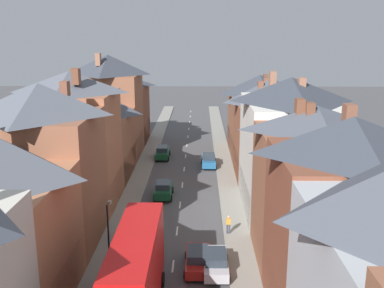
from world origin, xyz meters
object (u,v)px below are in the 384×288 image
at_px(car_mid_white, 216,262).
at_px(street_lamp, 109,235).
at_px(double_decker_bus_lead, 136,274).
at_px(car_parked_left_b, 197,259).
at_px(car_near_silver, 139,230).
at_px(car_near_blue, 209,160).
at_px(pedestrian_far_left, 228,224).
at_px(car_parked_right_a, 163,152).
at_px(car_mid_black, 164,189).
at_px(pedestrian_mid_right, 114,247).

bearing_deg(car_mid_white, street_lamp, -173.01).
xyz_separation_m(double_decker_bus_lead, car_parked_left_b, (3.61, 5.60, -2.01)).
distance_m(car_near_silver, car_parked_left_b, 6.87).
relative_size(car_near_blue, pedestrian_far_left, 2.65).
height_order(car_parked_right_a, car_mid_black, car_mid_black).
distance_m(double_decker_bus_lead, car_mid_white, 7.44).
height_order(car_parked_right_a, car_parked_left_b, car_parked_right_a).
distance_m(double_decker_bus_lead, car_near_blue, 31.57).
xyz_separation_m(car_parked_left_b, street_lamp, (-6.05, -1.29, 2.43)).
bearing_deg(street_lamp, pedestrian_mid_right, 94.74).
relative_size(car_near_silver, pedestrian_mid_right, 2.45).
relative_size(car_near_silver, street_lamp, 0.72).
distance_m(car_near_blue, car_mid_black, 11.98).
bearing_deg(car_parked_right_a, double_decker_bus_lead, -87.89).
distance_m(pedestrian_far_left, street_lamp, 11.31).
height_order(car_near_blue, pedestrian_far_left, pedestrian_far_left).
relative_size(double_decker_bus_lead, car_mid_white, 2.49).
xyz_separation_m(double_decker_bus_lead, car_mid_white, (4.91, 5.21, -2.01)).
xyz_separation_m(car_near_silver, car_parked_right_a, (-0.00, 24.59, 0.01)).
height_order(car_mid_black, pedestrian_far_left, pedestrian_far_left).
bearing_deg(pedestrian_mid_right, car_near_silver, 69.11).
distance_m(car_mid_black, pedestrian_mid_right, 13.61).
bearing_deg(pedestrian_mid_right, car_parked_left_b, -11.27).
relative_size(pedestrian_mid_right, pedestrian_far_left, 1.00).
bearing_deg(car_parked_right_a, car_near_blue, -31.99).
height_order(car_parked_right_a, car_mid_white, car_parked_right_a).
height_order(pedestrian_mid_right, street_lamp, street_lamp).
distance_m(double_decker_bus_lead, pedestrian_mid_right, 7.56).
height_order(car_mid_black, street_lamp, street_lamp).
xyz_separation_m(car_near_blue, pedestrian_mid_right, (-7.56, -24.28, 0.18)).
bearing_deg(street_lamp, car_parked_right_a, 87.85).
bearing_deg(pedestrian_far_left, car_parked_right_a, 107.50).
distance_m(car_near_blue, pedestrian_mid_right, 25.43).
height_order(car_near_silver, car_mid_black, car_mid_black).
bearing_deg(double_decker_bus_lead, pedestrian_mid_right, 111.17).
relative_size(double_decker_bus_lead, street_lamp, 1.96).
distance_m(car_parked_right_a, street_lamp, 30.80).
relative_size(car_near_silver, car_parked_left_b, 0.90).
relative_size(car_parked_right_a, pedestrian_far_left, 2.83).
bearing_deg(car_near_blue, car_mid_white, -90.00).
xyz_separation_m(car_parked_left_b, pedestrian_mid_right, (-6.26, 1.25, 0.23)).
height_order(car_near_silver, car_parked_left_b, car_near_silver).
height_order(double_decker_bus_lead, street_lamp, street_lamp).
xyz_separation_m(car_near_blue, car_parked_right_a, (-6.20, 3.87, -0.01)).
bearing_deg(double_decker_bus_lead, car_parked_right_a, 92.11).
bearing_deg(car_mid_black, double_decker_bus_lead, -90.03).
bearing_deg(car_parked_left_b, pedestrian_mid_right, 168.73).
relative_size(pedestrian_mid_right, street_lamp, 0.29).
distance_m(double_decker_bus_lead, pedestrian_far_left, 13.00).
height_order(double_decker_bus_lead, car_near_blue, double_decker_bus_lead).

